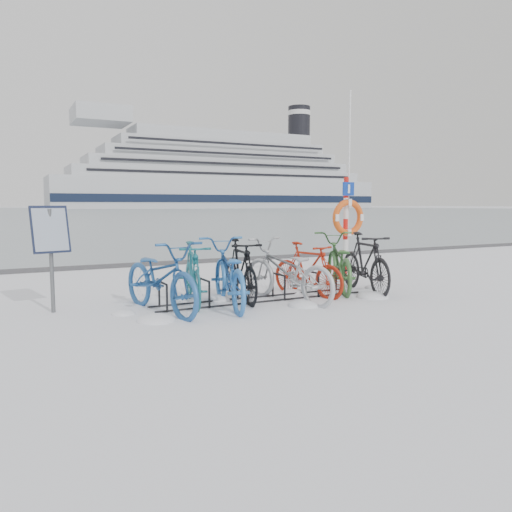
# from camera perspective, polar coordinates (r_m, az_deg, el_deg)

# --- Properties ---
(ground) EXTENTS (900.00, 900.00, 0.00)m
(ground) POSITION_cam_1_polar(r_m,az_deg,el_deg) (8.97, 0.59, -5.06)
(ground) COLOR white
(ground) RESTS_ON ground
(ice_sheet) EXTENTS (400.00, 298.00, 0.02)m
(ice_sheet) POSITION_cam_1_polar(r_m,az_deg,el_deg) (162.87, -25.58, 4.71)
(ice_sheet) COLOR #9EAAB2
(ice_sheet) RESTS_ON ground
(quay_edge) EXTENTS (400.00, 0.25, 0.10)m
(quay_edge) POSITION_cam_1_polar(r_m,az_deg,el_deg) (14.39, -10.32, -0.80)
(quay_edge) COLOR #3F3F42
(quay_edge) RESTS_ON ground
(bike_rack) EXTENTS (4.00, 0.48, 0.46)m
(bike_rack) POSITION_cam_1_polar(r_m,az_deg,el_deg) (8.93, 0.59, -3.92)
(bike_rack) COLOR black
(bike_rack) RESTS_ON ground
(info_board) EXTENTS (0.60, 0.34, 1.69)m
(info_board) POSITION_cam_1_polar(r_m,az_deg,el_deg) (8.41, -22.44, 2.14)
(info_board) COLOR #595B5E
(info_board) RESTS_ON ground
(lifebuoy_station) EXTENTS (0.81, 0.23, 4.20)m
(lifebuoy_station) POSITION_cam_1_polar(r_m,az_deg,el_deg) (11.28, 10.42, 4.31)
(lifebuoy_station) COLOR red
(lifebuoy_station) RESTS_ON ground
(cruise_ferry) EXTENTS (152.78, 28.78, 50.20)m
(cruise_ferry) POSITION_cam_1_polar(r_m,az_deg,el_deg) (235.20, -4.04, 8.79)
(cruise_ferry) COLOR silver
(cruise_ferry) RESTS_ON ground
(bike_0) EXTENTS (1.25, 2.38, 1.19)m
(bike_0) POSITION_cam_1_polar(r_m,az_deg,el_deg) (8.07, -10.85, -2.11)
(bike_0) COLOR #225393
(bike_0) RESTS_ON ground
(bike_1) EXTENTS (0.90, 1.91, 1.11)m
(bike_1) POSITION_cam_1_polar(r_m,az_deg,el_deg) (8.64, -7.27, -1.81)
(bike_1) COLOR #18626D
(bike_1) RESTS_ON ground
(bike_2) EXTENTS (1.23, 2.36, 1.18)m
(bike_2) POSITION_cam_1_polar(r_m,az_deg,el_deg) (8.40, -3.24, -1.75)
(bike_2) COLOR #2D6EBB
(bike_2) RESTS_ON ground
(bike_3) EXTENTS (0.80, 1.95, 1.14)m
(bike_3) POSITION_cam_1_polar(r_m,az_deg,el_deg) (8.91, -1.80, -1.43)
(bike_3) COLOR black
(bike_3) RESTS_ON ground
(bike_4) EXTENTS (1.29, 2.31, 1.15)m
(bike_4) POSITION_cam_1_polar(r_m,az_deg,el_deg) (8.84, 3.52, -1.47)
(bike_4) COLOR #AEB1B5
(bike_4) RESTS_ON ground
(bike_5) EXTENTS (0.92, 1.80, 1.04)m
(bike_5) POSITION_cam_1_polar(r_m,az_deg,el_deg) (9.42, 5.90, -1.35)
(bike_5) COLOR #A82210
(bike_5) RESTS_ON ground
(bike_6) EXTENTS (1.67, 2.37, 1.18)m
(bike_6) POSITION_cam_1_polar(r_m,az_deg,el_deg) (10.09, 9.35, -0.52)
(bike_6) COLOR #356430
(bike_6) RESTS_ON ground
(bike_7) EXTENTS (0.97, 2.07, 1.20)m
(bike_7) POSITION_cam_1_polar(r_m,az_deg,el_deg) (10.01, 12.34, -0.57)
(bike_7) COLOR black
(bike_7) RESTS_ON ground
(snow_drifts) EXTENTS (5.56, 1.68, 0.21)m
(snow_drifts) POSITION_cam_1_polar(r_m,az_deg,el_deg) (8.78, 2.92, -5.30)
(snow_drifts) COLOR white
(snow_drifts) RESTS_ON ground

